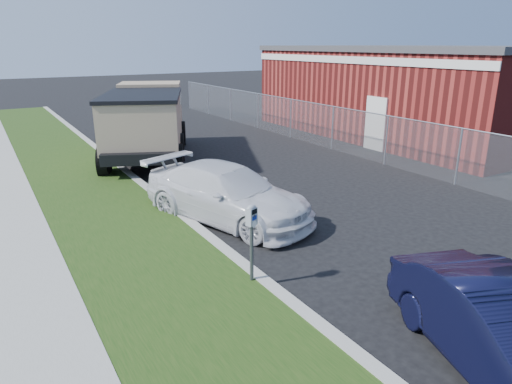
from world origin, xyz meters
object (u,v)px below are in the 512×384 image
parking_meter (252,226)px  navy_sedan (505,332)px  dump_truck (147,118)px  white_wagon (225,193)px

parking_meter → navy_sedan: (1.66, -3.73, -0.55)m
navy_sedan → dump_truck: (0.08, 14.59, 0.88)m
white_wagon → navy_sedan: size_ratio=1.22×
white_wagon → dump_truck: bearing=65.8°
white_wagon → dump_truck: size_ratio=0.65×
white_wagon → navy_sedan: bearing=-106.2°
white_wagon → navy_sedan: white_wagon is taller
parking_meter → dump_truck: 11.00m
dump_truck → white_wagon: bearing=-70.4°
navy_sedan → dump_truck: dump_truck is taller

